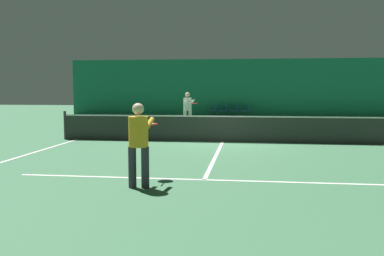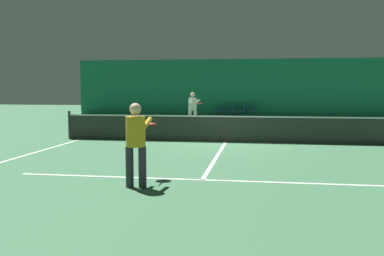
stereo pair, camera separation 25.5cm
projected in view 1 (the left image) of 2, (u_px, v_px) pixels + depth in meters
The scene contains 15 objects.
ground_plane at pixel (223, 142), 15.40m from camera, with size 60.00×60.00×0.00m, color #3D704C.
backdrop_curtain at pixel (235, 88), 28.95m from camera, with size 23.00×0.12×3.87m.
court_line_baseline_far at pixel (234, 118), 27.14m from camera, with size 11.00×0.10×0.00m.
court_line_service_far at pixel (230, 126), 21.71m from camera, with size 8.25×0.10×0.00m.
court_line_service_near at pixel (204, 180), 9.08m from camera, with size 8.25×0.10×0.00m.
court_line_sideline_left at pixel (77, 139), 16.12m from camera, with size 0.10×23.80×0.00m.
court_line_sideline_right at pixel (383, 145), 14.67m from camera, with size 0.10×23.80×0.00m.
court_line_centre at pixel (223, 142), 15.40m from camera, with size 0.10×12.80×0.00m.
tennis_net at pixel (223, 128), 15.35m from camera, with size 12.00×0.10×1.07m.
player_near at pixel (139, 139), 8.31m from camera, with size 0.42×1.35×1.66m.
player_far at pixel (188, 107), 20.80m from camera, with size 0.92×1.39×1.72m.
courtside_chair_0 at pixel (214, 109), 28.73m from camera, with size 0.44×0.44×0.84m.
courtside_chair_1 at pixel (225, 109), 28.63m from camera, with size 0.44×0.44×0.84m.
courtside_chair_2 at pixel (236, 110), 28.54m from camera, with size 0.44×0.44×0.84m.
courtside_chair_3 at pixel (247, 110), 28.44m from camera, with size 0.44×0.44×0.84m.
Camera 1 is at (0.92, -15.29, 1.96)m, focal length 40.00 mm.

